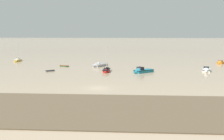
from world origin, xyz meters
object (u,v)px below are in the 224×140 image
(motorboat_moored_2, at_px, (206,71))
(sailboat_moored_0, at_px, (18,60))
(rowboat_moored_1, at_px, (50,71))
(motorboat_moored_0, at_px, (98,66))
(rowboat_moored_3, at_px, (64,66))
(motorboat_moored_1, at_px, (141,71))
(motorboat_moored_4, at_px, (221,63))
(sailboat_moored_2, at_px, (106,70))

(motorboat_moored_2, distance_m, sailboat_moored_0, 68.38)
(rowboat_moored_1, bearing_deg, motorboat_moored_0, -1.46)
(rowboat_moored_1, relative_size, rowboat_moored_3, 0.80)
(rowboat_moored_3, bearing_deg, motorboat_moored_1, -9.80)
(rowboat_moored_1, distance_m, motorboat_moored_4, 59.13)
(motorboat_moored_2, distance_m, motorboat_moored_4, 22.71)
(motorboat_moored_4, height_order, sailboat_moored_2, sailboat_moored_2)
(motorboat_moored_4, bearing_deg, sailboat_moored_0, -54.82)
(motorboat_moored_0, height_order, sailboat_moored_0, sailboat_moored_0)
(motorboat_moored_0, height_order, sailboat_moored_2, sailboat_moored_2)
(motorboat_moored_0, relative_size, rowboat_moored_3, 1.87)
(motorboat_moored_2, xyz_separation_m, sailboat_moored_0, (-64.26, 23.36, -0.01))
(sailboat_moored_0, bearing_deg, motorboat_moored_1, -124.73)
(motorboat_moored_0, bearing_deg, motorboat_moored_4, 135.58)
(sailboat_moored_0, bearing_deg, rowboat_moored_1, -146.74)
(motorboat_moored_2, bearing_deg, rowboat_moored_1, -71.34)
(rowboat_moored_1, relative_size, motorboat_moored_4, 0.57)
(motorboat_moored_1, bearing_deg, motorboat_moored_0, -84.38)
(motorboat_moored_0, bearing_deg, rowboat_moored_3, -55.28)
(motorboat_moored_4, height_order, rowboat_moored_3, motorboat_moored_4)
(motorboat_moored_4, bearing_deg, motorboat_moored_1, -13.17)
(motorboat_moored_2, xyz_separation_m, rowboat_moored_3, (-42.91, 8.86, -0.19))
(sailboat_moored_0, xyz_separation_m, motorboat_moored_4, (74.53, -3.11, -0.04))
(motorboat_moored_4, relative_size, rowboat_moored_3, 1.40)
(motorboat_moored_1, distance_m, rowboat_moored_1, 25.91)
(motorboat_moored_0, xyz_separation_m, rowboat_moored_1, (-12.57, -11.78, -0.17))
(motorboat_moored_1, distance_m, sailboat_moored_2, 9.86)
(sailboat_moored_2, distance_m, rowboat_moored_3, 18.08)
(sailboat_moored_0, bearing_deg, motorboat_moored_2, -114.50)
(motorboat_moored_1, bearing_deg, sailboat_moored_0, -70.73)
(motorboat_moored_0, xyz_separation_m, sailboat_moored_2, (3.58, -11.24, 0.02))
(motorboat_moored_0, height_order, motorboat_moored_4, motorboat_moored_0)
(rowboat_moored_1, distance_m, motorboat_moored_2, 44.46)
(rowboat_moored_1, height_order, rowboat_moored_3, rowboat_moored_3)
(motorboat_moored_0, bearing_deg, motorboat_moored_1, 77.42)
(motorboat_moored_2, bearing_deg, motorboat_moored_1, -64.21)
(motorboat_moored_1, relative_size, sailboat_moored_2, 0.87)
(rowboat_moored_1, bearing_deg, sailboat_moored_2, -42.69)
(motorboat_moored_2, height_order, sailboat_moored_2, sailboat_moored_2)
(rowboat_moored_1, xyz_separation_m, motorboat_moored_4, (54.67, 22.51, 0.15))
(sailboat_moored_2, bearing_deg, rowboat_moored_3, 56.09)
(motorboat_moored_1, distance_m, sailboat_moored_0, 52.94)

